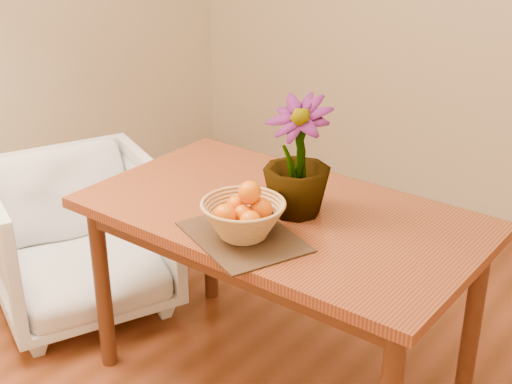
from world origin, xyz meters
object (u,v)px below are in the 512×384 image
Objects in this scene: wicker_basket at (243,220)px; armchair at (78,231)px; table at (281,232)px; potted_plant at (297,157)px.

wicker_basket reaches higher than armchair.
potted_plant is at bearing 18.58° from table.
potted_plant is (0.05, 0.02, 0.30)m from table.
wicker_basket is at bearing -74.24° from armchair.
table is at bearing -61.17° from armchair.
wicker_basket is 1.15m from armchair.
potted_plant reaches higher than armchair.
table is 3.37× the size of potted_plant.
wicker_basket is (0.02, -0.24, 0.15)m from table.
table is at bearing -164.44° from potted_plant.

